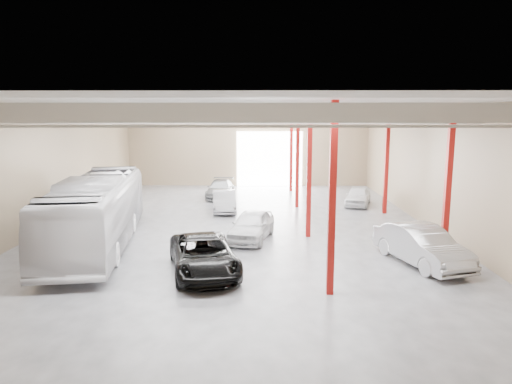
{
  "coord_description": "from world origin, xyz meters",
  "views": [
    {
      "loc": [
        1.3,
        -25.93,
        6.49
      ],
      "look_at": [
        0.97,
        -0.62,
        2.2
      ],
      "focal_mm": 32.0,
      "sensor_mm": 36.0,
      "label": 1
    }
  ],
  "objects_px": {
    "car_row_c": "(220,189)",
    "car_right_near": "(421,245)",
    "car_right_far": "(358,196)",
    "coach_bus": "(97,212)",
    "car_row_a": "(252,225)",
    "car_row_b": "(224,201)",
    "black_sedan": "(204,255)"
  },
  "relations": [
    {
      "from": "car_row_c",
      "to": "car_right_near",
      "type": "relative_size",
      "value": 0.92
    },
    {
      "from": "car_right_far",
      "to": "car_row_c",
      "type": "bearing_deg",
      "value": -178.14
    },
    {
      "from": "coach_bus",
      "to": "car_row_c",
      "type": "relative_size",
      "value": 2.67
    },
    {
      "from": "car_row_a",
      "to": "car_right_near",
      "type": "bearing_deg",
      "value": -14.74
    },
    {
      "from": "coach_bus",
      "to": "car_row_a",
      "type": "relative_size",
      "value": 2.81
    },
    {
      "from": "car_right_near",
      "to": "car_right_far",
      "type": "xyz_separation_m",
      "value": [
        0.0,
        13.31,
        -0.18
      ]
    },
    {
      "from": "coach_bus",
      "to": "car_right_near",
      "type": "relative_size",
      "value": 2.44
    },
    {
      "from": "coach_bus",
      "to": "car_row_a",
      "type": "height_order",
      "value": "coach_bus"
    },
    {
      "from": "coach_bus",
      "to": "car_right_far",
      "type": "distance_m",
      "value": 18.58
    },
    {
      "from": "car_row_b",
      "to": "car_right_far",
      "type": "bearing_deg",
      "value": 7.32
    },
    {
      "from": "car_right_near",
      "to": "coach_bus",
      "type": "bearing_deg",
      "value": 153.22
    },
    {
      "from": "coach_bus",
      "to": "car_right_near",
      "type": "xyz_separation_m",
      "value": [
        15.15,
        -2.6,
        -0.91
      ]
    },
    {
      "from": "car_row_a",
      "to": "car_right_far",
      "type": "height_order",
      "value": "car_row_a"
    },
    {
      "from": "black_sedan",
      "to": "car_right_near",
      "type": "height_order",
      "value": "car_right_near"
    },
    {
      "from": "coach_bus",
      "to": "car_row_c",
      "type": "xyz_separation_m",
      "value": [
        4.85,
        13.65,
        -1.08
      ]
    },
    {
      "from": "car_row_a",
      "to": "car_row_c",
      "type": "xyz_separation_m",
      "value": [
        -2.77,
        12.31,
        -0.08
      ]
    },
    {
      "from": "car_row_c",
      "to": "car_right_far",
      "type": "relative_size",
      "value": 1.19
    },
    {
      "from": "black_sedan",
      "to": "coach_bus",
      "type": "bearing_deg",
      "value": 131.65
    },
    {
      "from": "coach_bus",
      "to": "car_row_b",
      "type": "distance_m",
      "value": 10.18
    },
    {
      "from": "black_sedan",
      "to": "car_row_a",
      "type": "distance_m",
      "value": 5.53
    },
    {
      "from": "car_row_a",
      "to": "black_sedan",
      "type": "bearing_deg",
      "value": -96.95
    },
    {
      "from": "coach_bus",
      "to": "car_right_far",
      "type": "xyz_separation_m",
      "value": [
        15.15,
        10.71,
        -1.09
      ]
    },
    {
      "from": "car_row_a",
      "to": "car_row_b",
      "type": "relative_size",
      "value": 1.05
    },
    {
      "from": "car_right_near",
      "to": "black_sedan",
      "type": "bearing_deg",
      "value": 170.6
    },
    {
      "from": "car_row_a",
      "to": "car_right_near",
      "type": "relative_size",
      "value": 0.87
    },
    {
      "from": "black_sedan",
      "to": "car_row_c",
      "type": "distance_m",
      "value": 17.53
    },
    {
      "from": "car_row_b",
      "to": "car_right_far",
      "type": "relative_size",
      "value": 1.08
    },
    {
      "from": "car_row_c",
      "to": "car_right_far",
      "type": "xyz_separation_m",
      "value": [
        10.3,
        -2.94,
        -0.01
      ]
    },
    {
      "from": "car_right_near",
      "to": "car_row_b",
      "type": "bearing_deg",
      "value": 113.84
    },
    {
      "from": "car_row_c",
      "to": "car_row_b",
      "type": "bearing_deg",
      "value": -80.16
    },
    {
      "from": "black_sedan",
      "to": "car_row_a",
      "type": "xyz_separation_m",
      "value": [
        1.87,
        5.2,
        0.01
      ]
    },
    {
      "from": "coach_bus",
      "to": "car_right_far",
      "type": "height_order",
      "value": "coach_bus"
    }
  ]
}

